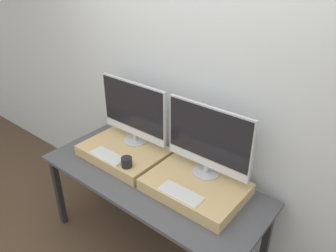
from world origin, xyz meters
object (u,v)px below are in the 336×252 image
at_px(monitor_right, 208,140).
at_px(keyboard_left, 108,156).
at_px(monitor_left, 134,111).
at_px(keyboard_right, 181,193).
at_px(mug, 127,162).

bearing_deg(monitor_right, keyboard_left, -156.88).
height_order(monitor_left, keyboard_left, monitor_left).
relative_size(monitor_left, keyboard_left, 2.17).
relative_size(keyboard_left, keyboard_right, 1.00).
distance_m(monitor_left, mug, 0.45).
bearing_deg(keyboard_left, monitor_left, 90.00).
relative_size(monitor_left, monitor_right, 1.00).
bearing_deg(mug, monitor_right, 31.11).
bearing_deg(monitor_left, keyboard_left, -90.00).
height_order(monitor_left, keyboard_right, monitor_left).
bearing_deg(keyboard_right, monitor_right, 90.00).
bearing_deg(keyboard_right, keyboard_left, 180.00).
height_order(mug, keyboard_right, mug).
height_order(monitor_left, monitor_right, same).
relative_size(mug, keyboard_right, 0.27).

